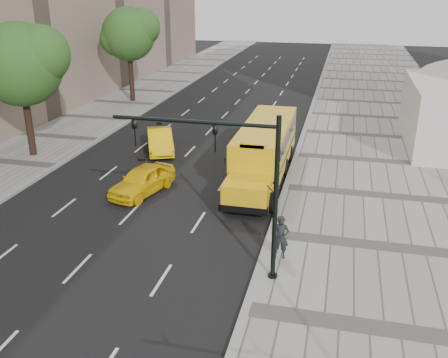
% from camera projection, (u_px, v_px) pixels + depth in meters
% --- Properties ---
extents(ground, '(140.00, 140.00, 0.00)m').
position_uv_depth(ground, '(181.00, 179.00, 28.50)').
color(ground, black).
rests_on(ground, ground).
extents(sidewalk_museum, '(12.00, 140.00, 0.15)m').
position_uv_depth(sidewalk_museum, '(401.00, 198.00, 25.86)').
color(sidewalk_museum, gray).
rests_on(sidewalk_museum, ground).
extents(sidewalk_far, '(6.00, 140.00, 0.15)m').
position_uv_depth(sidewalk_far, '(12.00, 163.00, 30.87)').
color(sidewalk_far, gray).
rests_on(sidewalk_far, ground).
extents(curb_museum, '(0.30, 140.00, 0.15)m').
position_uv_depth(curb_museum, '(286.00, 188.00, 27.17)').
color(curb_museum, gray).
rests_on(curb_museum, ground).
extents(curb_far, '(0.30, 140.00, 0.15)m').
position_uv_depth(curb_far, '(55.00, 167.00, 30.22)').
color(curb_far, gray).
rests_on(curb_far, ground).
extents(tree_b, '(5.69, 5.06, 8.41)m').
position_uv_depth(tree_b, '(21.00, 64.00, 30.01)').
color(tree_b, black).
rests_on(tree_b, ground).
extents(tree_c, '(5.32, 4.73, 8.53)m').
position_uv_depth(tree_c, '(129.00, 34.00, 44.42)').
color(tree_c, black).
rests_on(tree_c, ground).
extents(school_bus, '(2.96, 11.56, 3.19)m').
position_uv_depth(school_bus, '(265.00, 146.00, 28.53)').
color(school_bus, gold).
rests_on(school_bus, ground).
extents(taxi_near, '(2.80, 4.61, 1.47)m').
position_uv_depth(taxi_near, '(142.00, 180.00, 26.45)').
color(taxi_near, yellow).
rests_on(taxi_near, ground).
extents(taxi_far, '(3.23, 4.74, 1.48)m').
position_uv_depth(taxi_far, '(160.00, 141.00, 32.95)').
color(taxi_far, yellow).
rests_on(taxi_far, ground).
extents(pedestrian, '(0.69, 0.48, 1.81)m').
position_uv_depth(pedestrian, '(281.00, 237.00, 19.85)').
color(pedestrian, black).
rests_on(pedestrian, sidewalk_museum).
extents(traffic_signal, '(6.18, 0.36, 6.40)m').
position_uv_depth(traffic_signal, '(237.00, 176.00, 17.71)').
color(traffic_signal, black).
rests_on(traffic_signal, ground).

